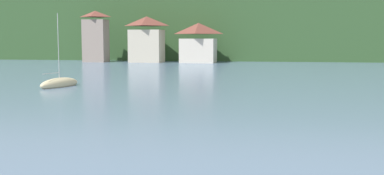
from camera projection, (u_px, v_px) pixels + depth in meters
wooded_hillside at (226, 32)px, 125.45m from camera, size 352.00×60.44×37.06m
shore_building_west at (96, 37)px, 88.73m from camera, size 4.50×3.52×9.72m
shore_building_westcentral at (147, 40)px, 87.94m from camera, size 6.25×5.29×8.62m
shore_building_central at (198, 43)px, 86.71m from camera, size 6.63×6.12×7.36m
sailboat_far_7 at (59, 84)px, 42.49m from camera, size 2.50×4.98×7.00m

